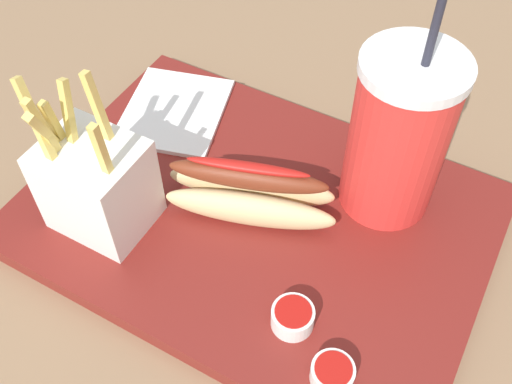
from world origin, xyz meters
TOP-DOWN VIEW (x-y plane):
  - ground_plane at (0.00, 0.00)m, footprint 2.40×2.40m
  - food_tray at (0.00, 0.00)m, footprint 0.44×0.31m
  - soda_cup at (0.10, 0.08)m, footprint 0.09×0.09m
  - fries_basket at (-0.12, -0.08)m, footprint 0.09×0.07m
  - hot_dog_1 at (-0.01, 0.00)m, footprint 0.17×0.10m
  - ketchup_cup_1 at (0.08, -0.09)m, footprint 0.04×0.04m
  - ketchup_cup_2 at (0.13, -0.12)m, footprint 0.04×0.04m
  - napkin_stack at (-0.15, 0.08)m, footprint 0.14×0.15m

SIDE VIEW (x-z plane):
  - ground_plane at x=0.00m, z-range -0.02..0.00m
  - food_tray at x=0.00m, z-range 0.00..0.02m
  - napkin_stack at x=-0.15m, z-range 0.02..0.03m
  - ketchup_cup_2 at x=0.13m, z-range 0.02..0.04m
  - ketchup_cup_1 at x=0.08m, z-range 0.02..0.04m
  - hot_dog_1 at x=-0.01m, z-range 0.01..0.08m
  - fries_basket at x=-0.12m, z-range -0.01..0.15m
  - soda_cup at x=0.10m, z-range -0.03..0.23m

